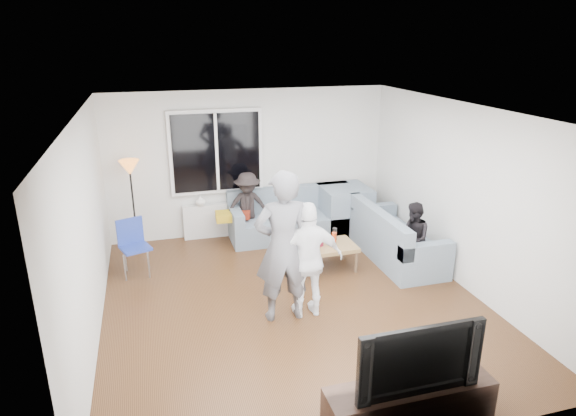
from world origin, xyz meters
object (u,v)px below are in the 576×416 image
object	(u,v)px
spectator_right	(413,238)
tv_console	(409,405)
spectator_back	(248,207)
sofa_back_section	(294,214)
sofa_right_section	(397,234)
floor_lamp	(134,207)
television	(414,354)
coffee_table	(320,258)
side_chair	(135,248)
player_right	(309,260)
player_left	(283,247)

from	to	relation	value
spectator_right	tv_console	distance (m)	3.35
spectator_back	tv_console	bearing A→B (deg)	-79.49
sofa_back_section	sofa_right_section	bearing A→B (deg)	-45.51
floor_lamp	spectator_right	distance (m)	4.53
television	sofa_right_section	bearing A→B (deg)	64.38
coffee_table	spectator_right	bearing A→B (deg)	-18.20
spectator_back	television	size ratio (longest dim) A/B	1.05
side_chair	spectator_right	world-z (taller)	spectator_right
spectator_right	spectator_back	distance (m)	2.88
sofa_back_section	side_chair	size ratio (longest dim) A/B	2.67
coffee_table	spectator_right	distance (m)	1.45
tv_console	television	size ratio (longest dim) A/B	1.35
sofa_back_section	player_right	world-z (taller)	player_right
sofa_back_section	coffee_table	size ratio (longest dim) A/B	2.09
spectator_back	television	bearing A→B (deg)	-79.49
spectator_back	tv_console	distance (m)	4.85
coffee_table	television	distance (m)	3.40
coffee_table	player_right	size ratio (longest dim) A/B	0.71
coffee_table	spectator_back	world-z (taller)	spectator_back
player_right	tv_console	bearing A→B (deg)	97.79
player_left	player_right	bearing A→B (deg)	178.72
side_chair	spectator_back	xyz separation A→B (m)	(1.90, 0.86, 0.19)
coffee_table	spectator_right	size ratio (longest dim) A/B	1.00
sofa_back_section	sofa_right_section	distance (m)	1.90
player_right	spectator_right	size ratio (longest dim) A/B	1.40
coffee_table	player_right	bearing A→B (deg)	-115.92
side_chair	spectator_back	size ratio (longest dim) A/B	0.69
side_chair	tv_console	xyz separation A→B (m)	(2.43, -3.94, -0.21)
coffee_table	tv_console	bearing A→B (deg)	-95.12
sofa_right_section	coffee_table	bearing A→B (deg)	93.07
spectator_right	television	distance (m)	3.34
sofa_right_section	player_right	size ratio (longest dim) A/B	1.30
sofa_back_section	player_right	distance (m)	2.72
television	spectator_back	bearing A→B (deg)	96.34
sofa_back_section	coffee_table	distance (m)	1.45
sofa_right_section	spectator_right	bearing A→B (deg)	-180.00
sofa_right_section	player_left	bearing A→B (deg)	119.13
player_right	spectator_right	xyz separation A→B (m)	(1.92, 0.76, -0.22)
coffee_table	player_right	distance (m)	1.46
spectator_right	tv_console	world-z (taller)	spectator_right
television	player_right	bearing A→B (deg)	97.64
spectator_right	coffee_table	bearing A→B (deg)	-98.57
spectator_right	spectator_back	xyz separation A→B (m)	(-2.17, 1.90, 0.07)
coffee_table	side_chair	world-z (taller)	side_chair
side_chair	sofa_right_section	bearing A→B (deg)	-26.90
sofa_back_section	spectator_back	world-z (taller)	spectator_back
player_right	floor_lamp	bearing A→B (deg)	-51.82
coffee_table	television	bearing A→B (deg)	-95.12
side_chair	television	xyz separation A→B (m)	(2.43, -3.94, 0.35)
coffee_table	side_chair	size ratio (longest dim) A/B	1.28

